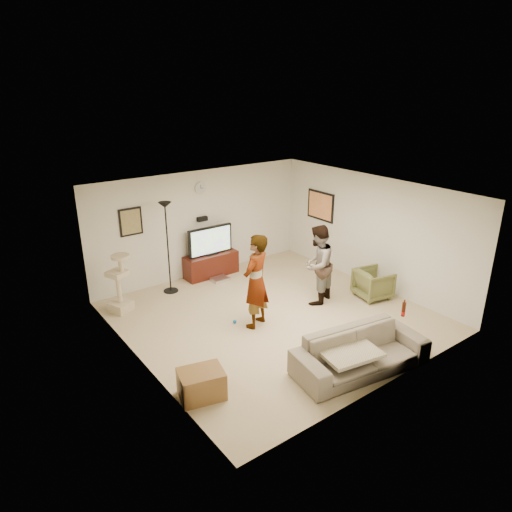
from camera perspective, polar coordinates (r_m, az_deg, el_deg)
floor at (r=9.21m, az=2.17°, el=-7.51°), size 5.50×5.50×0.02m
ceiling at (r=8.32m, az=2.40°, el=7.94°), size 5.50×5.50×0.02m
wall_back at (r=10.85m, az=-6.83°, el=4.01°), size 5.50×0.04×2.50m
wall_front at (r=6.95m, az=16.66°, el=-6.73°), size 5.50×0.04×2.50m
wall_left at (r=7.42m, az=-14.62°, el=-4.71°), size 0.04×5.50×2.50m
wall_right at (r=10.54m, az=14.07°, el=3.01°), size 0.04×5.50×2.50m
wall_clock at (r=10.61m, az=-6.94°, el=8.37°), size 0.26×0.04×0.26m
wall_speaker at (r=10.77m, az=-6.70°, el=4.60°), size 0.25×0.10×0.10m
picture_back at (r=10.05m, az=-15.30°, el=4.12°), size 0.42×0.03×0.52m
picture_right at (r=11.49m, az=8.01°, el=6.20°), size 0.03×0.78×0.62m
tv_stand at (r=11.01m, az=-5.60°, el=-1.07°), size 1.31×0.45×0.55m
console_box at (r=10.79m, az=-4.49°, el=-2.88°), size 0.40×0.30×0.07m
tv at (r=10.80m, az=-5.71°, el=1.92°), size 1.13×0.08×0.67m
tv_screen at (r=10.77m, az=-5.59°, el=1.86°), size 1.04×0.01×0.59m
floor_lamp at (r=10.03m, az=-10.89°, el=0.95°), size 0.32×0.32×2.03m
cat_tree at (r=9.54m, az=-16.74°, el=-3.30°), size 0.51×0.51×1.22m
person_left at (r=8.49m, az=-0.01°, el=-3.17°), size 0.78×0.66×1.82m
person_right at (r=9.51m, az=7.64°, el=-1.10°), size 1.00×0.90×1.68m
sofa at (r=7.66m, az=12.85°, el=-11.56°), size 2.33×1.21×0.65m
throw_blanket at (r=7.42m, az=11.47°, el=-11.58°), size 1.01×0.85×0.06m
beer_bottle at (r=8.17m, az=17.87°, el=-6.34°), size 0.06×0.06×0.25m
armchair at (r=10.16m, az=14.36°, el=-3.35°), size 0.82×0.80×0.63m
side_table at (r=7.03m, az=-6.79°, el=-15.51°), size 0.75×0.63×0.43m
toy_ball at (r=8.94m, az=-2.67°, el=-8.15°), size 0.07×0.07×0.07m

